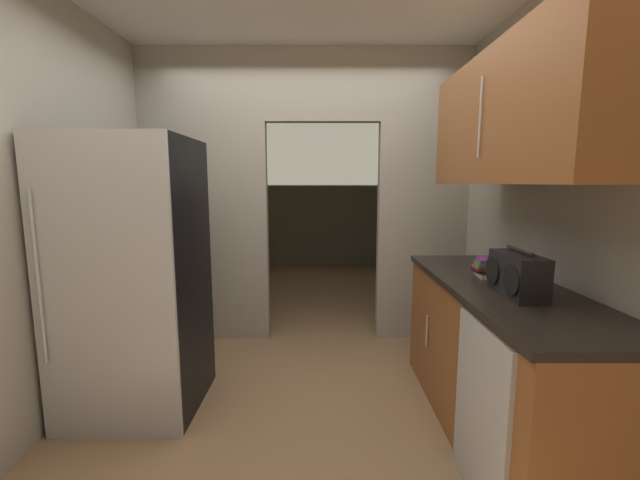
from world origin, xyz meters
TOP-DOWN VIEW (x-y plane):
  - ground at (0.00, 0.00)m, footprint 20.00×20.00m
  - kitchen_partition at (-0.06, 1.38)m, footprint 3.00×0.12m
  - adjoining_room_shell at (0.00, 3.63)m, footprint 3.00×3.51m
  - kitchen_flank_right at (1.55, -0.56)m, footprint 0.10×3.88m
  - refrigerator at (-1.07, 0.17)m, footprint 0.80×0.78m
  - lower_cabinet_run at (1.18, -0.13)m, footprint 0.63×1.83m
  - dishwasher at (0.88, -0.64)m, footprint 0.02×0.56m
  - upper_cabinet_counterside at (1.18, -0.13)m, footprint 0.36×1.65m
  - boombox at (1.15, -0.35)m, footprint 0.17×0.37m
  - book_stack at (1.16, 0.06)m, footprint 0.15×0.17m

SIDE VIEW (x-z plane):
  - ground at x=0.00m, z-range 0.00..0.00m
  - dishwasher at x=0.88m, z-range 0.00..0.85m
  - lower_cabinet_run at x=1.18m, z-range 0.00..0.91m
  - refrigerator at x=-1.07m, z-range 0.00..1.77m
  - book_stack at x=1.16m, z-range 0.91..1.03m
  - boombox at x=1.15m, z-range 0.90..1.14m
  - adjoining_room_shell at x=0.00m, z-range 0.00..2.68m
  - kitchen_flank_right at x=1.55m, z-range 0.00..2.68m
  - kitchen_partition at x=-0.06m, z-range 0.11..2.79m
  - upper_cabinet_counterside at x=1.18m, z-range 1.48..2.19m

